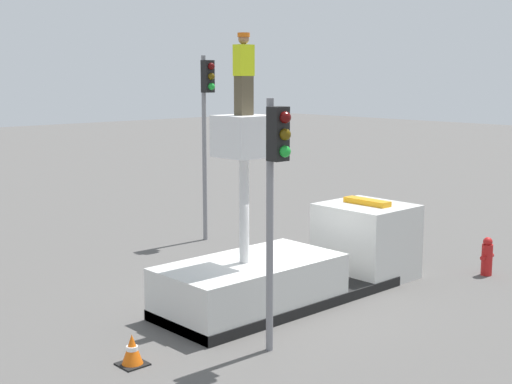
{
  "coord_description": "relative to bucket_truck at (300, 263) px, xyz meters",
  "views": [
    {
      "loc": [
        -11.45,
        -11.54,
        5.32
      ],
      "look_at": [
        -1.74,
        -0.99,
        2.95
      ],
      "focal_mm": 50.0,
      "sensor_mm": 36.0,
      "label": 1
    }
  ],
  "objects": [
    {
      "name": "traffic_light_across",
      "position": [
        2.08,
        6.14,
        3.35
      ],
      "size": [
        0.34,
        0.57,
        5.91
      ],
      "color": "gray",
      "rests_on": "ground"
    },
    {
      "name": "ground_plane",
      "position": [
        -0.62,
        0.0,
        -0.82
      ],
      "size": [
        120.0,
        120.0,
        0.0
      ],
      "primitive_type": "plane",
      "color": "#565451"
    },
    {
      "name": "worker",
      "position": [
        -1.81,
        0.0,
        4.51
      ],
      "size": [
        0.4,
        0.26,
        1.75
      ],
      "color": "brown",
      "rests_on": "bucket_truck"
    },
    {
      "name": "bucket_truck",
      "position": [
        0.0,
        0.0,
        0.0
      ],
      "size": [
        7.28,
        2.26,
        4.45
      ],
      "color": "black",
      "rests_on": "ground"
    },
    {
      "name": "traffic_cone_rear",
      "position": [
        -5.29,
        -0.78,
        -0.54
      ],
      "size": [
        0.5,
        0.5,
        0.59
      ],
      "color": "black",
      "rests_on": "ground"
    },
    {
      "name": "traffic_light_pole",
      "position": [
        -2.91,
        -2.12,
        2.65
      ],
      "size": [
        0.34,
        0.57,
        4.89
      ],
      "color": "gray",
      "rests_on": "ground"
    },
    {
      "name": "fire_hydrant",
      "position": [
        5.02,
        -2.11,
        -0.31
      ],
      "size": [
        0.53,
        0.29,
        1.04
      ],
      "color": "red",
      "rests_on": "ground"
    }
  ]
}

